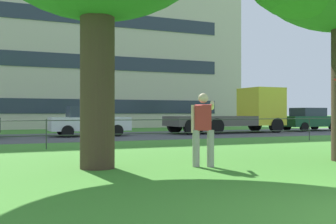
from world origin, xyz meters
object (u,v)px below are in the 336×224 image
apartment_building_background (32,28)px  flatbed_truck_left (241,113)px  person_thrower (203,127)px  car_dark_green_right (309,119)px  car_white_far_left (89,121)px

apartment_building_background → flatbed_truck_left: bearing=-57.9°
person_thrower → car_dark_green_right: bearing=41.2°
person_thrower → car_white_far_left: (0.24, 12.81, -0.10)m
car_white_far_left → apartment_building_background: size_ratio=0.11×
car_dark_green_right → car_white_far_left: bearing=-178.1°
car_white_far_left → car_dark_green_right: size_ratio=0.99×
car_white_far_left → flatbed_truck_left: 9.39m
flatbed_truck_left → car_dark_green_right: flatbed_truck_left is taller
flatbed_truck_left → apartment_building_background: bearing=122.1°
car_dark_green_right → apartment_building_background: (-16.28, 16.71, 7.95)m
person_thrower → car_white_far_left: 12.81m
car_white_far_left → flatbed_truck_left: flatbed_truck_left is taller
flatbed_truck_left → apartment_building_background: apartment_building_background is taller
flatbed_truck_left → car_dark_green_right: size_ratio=1.82×
person_thrower → car_dark_green_right: person_thrower is taller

